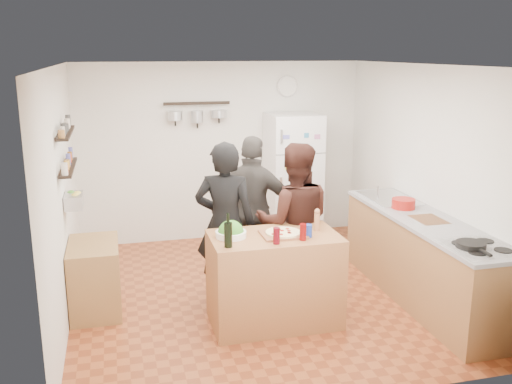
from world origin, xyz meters
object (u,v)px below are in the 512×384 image
object	(u,v)px
person_back	(253,210)
fridge	(293,178)
prep_island	(274,279)
wine_bottle	(228,235)
salad_bowl	(231,234)
red_bowl	(403,204)
salt_canister	(308,231)
counter_run	(423,260)
side_table	(95,277)
person_center	(294,223)
skillet	(471,245)
wall_clock	(287,86)
person_left	(225,224)
pepper_mill	(317,222)

from	to	relation	value
person_back	fridge	bearing A→B (deg)	-96.29
prep_island	wine_bottle	bearing A→B (deg)	-156.25
person_back	salad_bowl	bearing A→B (deg)	92.46
prep_island	red_bowl	bearing A→B (deg)	18.32
salt_canister	counter_run	size ratio (longest dim) A/B	0.05
red_bowl	side_table	xyz separation A→B (m)	(-3.39, 0.15, -0.61)
salt_canister	counter_run	world-z (taller)	salt_canister
person_center	skillet	distance (m)	1.80
salad_bowl	wine_bottle	world-z (taller)	wine_bottle
red_bowl	person_back	bearing A→B (deg)	162.03
salt_canister	person_back	bearing A→B (deg)	101.67
person_back	skillet	bearing A→B (deg)	157.17
red_bowl	wall_clock	distance (m)	2.61
wine_bottle	wall_clock	distance (m)	3.51
person_left	fridge	bearing A→B (deg)	-105.29
salad_bowl	person_left	bearing A→B (deg)	84.92
person_left	wall_clock	distance (m)	2.86
salad_bowl	person_back	xyz separation A→B (m)	(0.47, 1.02, -0.08)
wine_bottle	pepper_mill	size ratio (longest dim) A/B	1.29
person_back	skillet	xyz separation A→B (m)	(1.56, -1.87, 0.08)
wine_bottle	wall_clock	bearing A→B (deg)	63.93
wine_bottle	person_back	xyz separation A→B (m)	(0.55, 1.29, -0.16)
salad_bowl	counter_run	bearing A→B (deg)	2.40
salt_canister	red_bowl	distance (m)	1.52
side_table	red_bowl	bearing A→B (deg)	-2.58
person_center	side_table	bearing A→B (deg)	7.85
prep_island	salad_bowl	size ratio (longest dim) A/B	4.22
pepper_mill	salt_canister	bearing A→B (deg)	-131.42
person_back	counter_run	world-z (taller)	person_back
prep_island	wine_bottle	distance (m)	0.79
pepper_mill	person_center	size ratio (longest dim) A/B	0.10
counter_run	person_back	bearing A→B (deg)	150.64
skillet	fridge	size ratio (longest dim) A/B	0.15
prep_island	salad_bowl	xyz separation A→B (m)	(-0.42, 0.05, 0.48)
person_left	person_center	world-z (taller)	person_left
side_table	person_left	bearing A→B (deg)	-5.30
prep_island	counter_run	distance (m)	1.72
person_center	wall_clock	distance (m)	2.68
salt_canister	person_left	bearing A→B (deg)	133.97
person_back	fridge	xyz separation A→B (m)	(0.91, 1.37, 0.04)
prep_island	counter_run	xyz separation A→B (m)	(1.71, 0.14, -0.01)
prep_island	wine_bottle	size ratio (longest dim) A/B	5.48
person_left	salad_bowl	bearing A→B (deg)	105.30
skillet	person_left	bearing A→B (deg)	145.34
counter_run	side_table	xyz separation A→B (m)	(-3.44, 0.56, -0.09)
salad_bowl	wine_bottle	distance (m)	0.29
salt_canister	fridge	world-z (taller)	fridge
salt_canister	red_bowl	world-z (taller)	salt_canister
prep_island	side_table	distance (m)	1.87
salad_bowl	person_center	xyz separation A→B (m)	(0.78, 0.45, -0.08)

